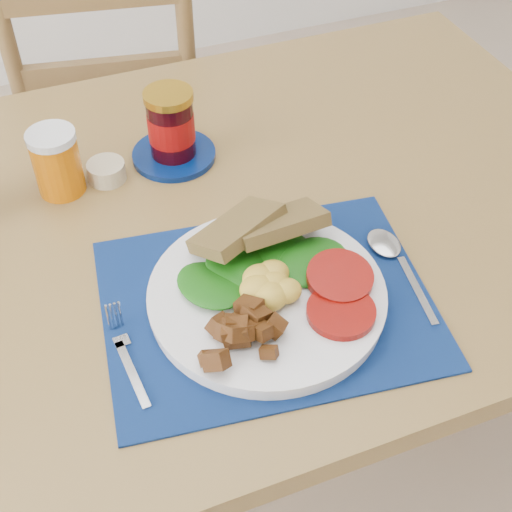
{
  "coord_description": "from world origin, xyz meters",
  "views": [
    {
      "loc": [
        -0.21,
        -0.59,
        1.48
      ],
      "look_at": [
        0.03,
        0.04,
        0.8
      ],
      "focal_mm": 50.0,
      "sensor_mm": 36.0,
      "label": 1
    }
  ],
  "objects_px": {
    "chair_far": "(111,99)",
    "juice_glass": "(57,164)",
    "breakfast_plate": "(264,294)",
    "jam_on_saucer": "(172,130)"
  },
  "relations": [
    {
      "from": "juice_glass",
      "to": "jam_on_saucer",
      "type": "relative_size",
      "value": 0.73
    },
    {
      "from": "breakfast_plate",
      "to": "jam_on_saucer",
      "type": "height_order",
      "value": "jam_on_saucer"
    },
    {
      "from": "chair_far",
      "to": "jam_on_saucer",
      "type": "relative_size",
      "value": 7.95
    },
    {
      "from": "chair_far",
      "to": "breakfast_plate",
      "type": "relative_size",
      "value": 3.52
    },
    {
      "from": "breakfast_plate",
      "to": "juice_glass",
      "type": "xyz_separation_m",
      "value": [
        -0.21,
        0.35,
        0.03
      ]
    },
    {
      "from": "chair_far",
      "to": "juice_glass",
      "type": "xyz_separation_m",
      "value": [
        -0.17,
        -0.52,
        0.24
      ]
    },
    {
      "from": "chair_far",
      "to": "juice_glass",
      "type": "bearing_deg",
      "value": 82.41
    },
    {
      "from": "breakfast_plate",
      "to": "juice_glass",
      "type": "distance_m",
      "value": 0.4
    },
    {
      "from": "juice_glass",
      "to": "breakfast_plate",
      "type": "bearing_deg",
      "value": -59.22
    },
    {
      "from": "breakfast_plate",
      "to": "juice_glass",
      "type": "bearing_deg",
      "value": 102.83
    }
  ]
}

